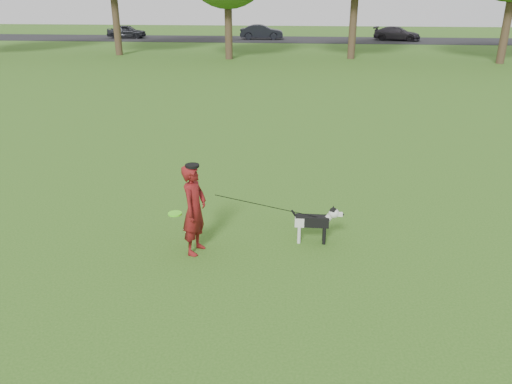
# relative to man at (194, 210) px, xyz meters

# --- Properties ---
(ground) EXTENTS (120.00, 120.00, 0.00)m
(ground) POSITION_rel_man_xyz_m (0.68, 0.48, -0.78)
(ground) COLOR #285116
(ground) RESTS_ON ground
(road) EXTENTS (120.00, 7.00, 0.02)m
(road) POSITION_rel_man_xyz_m (0.68, 40.48, -0.77)
(road) COLOR black
(road) RESTS_ON ground
(man) EXTENTS (0.49, 0.64, 1.57)m
(man) POSITION_rel_man_xyz_m (0.00, 0.00, 0.00)
(man) COLOR #570C12
(man) RESTS_ON ground
(dog) EXTENTS (0.92, 0.18, 0.70)m
(dog) POSITION_rel_man_xyz_m (2.04, 0.54, -0.36)
(dog) COLOR black
(dog) RESTS_ON ground
(car_left) EXTENTS (3.62, 1.52, 1.22)m
(car_left) POSITION_rel_man_xyz_m (-15.26, 40.48, -0.15)
(car_left) COLOR black
(car_left) RESTS_ON road
(car_mid) EXTENTS (3.99, 1.56, 1.29)m
(car_mid) POSITION_rel_man_xyz_m (-2.45, 40.48, -0.12)
(car_mid) COLOR black
(car_mid) RESTS_ON road
(car_right) EXTENTS (4.43, 2.89, 1.19)m
(car_right) POSITION_rel_man_xyz_m (9.79, 40.48, -0.17)
(car_right) COLOR black
(car_right) RESTS_ON road
(man_held_items) EXTENTS (2.59, 0.76, 1.11)m
(man_held_items) POSITION_rel_man_xyz_m (1.26, 0.24, -0.00)
(man_held_items) COLOR #55EE1E
(man_held_items) RESTS_ON ground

